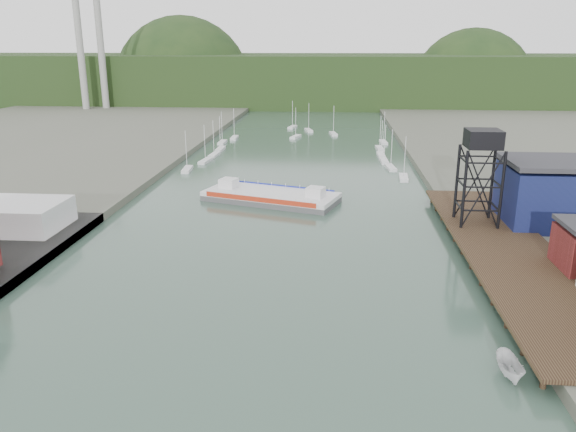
# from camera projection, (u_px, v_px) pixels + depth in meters

# --- Properties ---
(east_pier) EXTENTS (14.00, 70.00, 2.45)m
(east_pier) POSITION_uv_depth(u_px,v_px,m) (509.00, 251.00, 84.19)
(east_pier) COLOR black
(east_pier) RESTS_ON ground
(white_shed) EXTENTS (18.00, 12.00, 4.50)m
(white_shed) POSITION_uv_depth(u_px,v_px,m) (10.00, 215.00, 94.82)
(white_shed) COLOR silver
(white_shed) RESTS_ON west_quay
(lift_tower) EXTENTS (6.50, 6.50, 16.00)m
(lift_tower) POSITION_uv_depth(u_px,v_px,m) (483.00, 145.00, 92.71)
(lift_tower) COLOR black
(lift_tower) RESTS_ON east_pier
(blue_shed) EXTENTS (20.50, 14.50, 11.30)m
(blue_shed) POSITION_uv_depth(u_px,v_px,m) (564.00, 194.00, 95.94)
(blue_shed) COLOR #0D153C
(blue_shed) RESTS_ON east_land
(marina_sailboats) EXTENTS (57.71, 92.65, 0.90)m
(marina_sailboats) POSITION_uv_depth(u_px,v_px,m) (301.00, 148.00, 176.63)
(marina_sailboats) COLOR silver
(marina_sailboats) RESTS_ON ground
(smokestacks) EXTENTS (11.20, 8.20, 60.00)m
(smokestacks) POSITION_uv_depth(u_px,v_px,m) (91.00, 48.00, 265.97)
(smokestacks) COLOR gray
(smokestacks) RESTS_ON ground
(distant_hills) EXTENTS (500.00, 120.00, 80.00)m
(distant_hills) POSITION_uv_depth(u_px,v_px,m) (311.00, 82.00, 329.22)
(distant_hills) COLOR black
(distant_hills) RESTS_ON ground
(chain_ferry) EXTENTS (29.68, 19.09, 3.98)m
(chain_ferry) POSITION_uv_depth(u_px,v_px,m) (271.00, 196.00, 117.40)
(chain_ferry) COLOR #4B4C4E
(chain_ferry) RESTS_ON ground
(motorboat) EXTENTS (2.13, 5.45, 2.09)m
(motorboat) POSITION_uv_depth(u_px,v_px,m) (510.00, 368.00, 55.15)
(motorboat) COLOR silver
(motorboat) RESTS_ON ground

